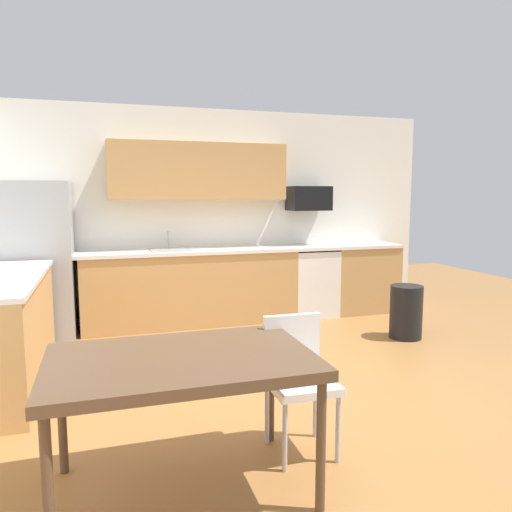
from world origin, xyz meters
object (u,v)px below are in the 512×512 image
Objects in this scene: oven_range at (310,281)px; dining_table at (181,367)px; chair_near_table at (298,372)px; trash_bin at (406,312)px; microwave at (309,198)px; refrigerator at (37,261)px.

dining_table is (-2.27, -3.47, 0.25)m from oven_range.
trash_bin is (2.09, 1.89, -0.20)m from chair_near_table.
oven_range is 1.69× the size of microwave.
trash_bin is at bearing -65.90° from oven_range.
refrigerator reaches higher than chair_near_table.
dining_table is (1.08, -3.39, -0.17)m from refrigerator.
chair_near_table is (1.85, -3.14, -0.38)m from refrigerator.
microwave is 0.39× the size of dining_table.
microwave is 4.32m from dining_table.
microwave is at bearing 112.58° from trash_bin.
oven_range reaches higher than chair_near_table.
refrigerator is at bearing 107.70° from dining_table.
refrigerator is 2.93× the size of trash_bin.
refrigerator is at bearing 162.47° from trash_bin.
oven_range is at bearing 1.37° from refrigerator.
oven_range reaches higher than dining_table.
dining_table is at bearing -72.30° from refrigerator.
microwave is 0.64× the size of chair_near_table.
oven_range is 3.55m from chair_near_table.
microwave reaches higher than oven_range.
chair_near_table is at bearing -114.31° from microwave.
refrigerator is at bearing -176.93° from microwave.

